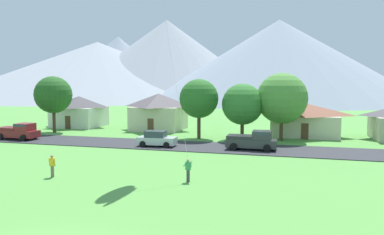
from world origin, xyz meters
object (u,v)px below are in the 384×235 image
(tree_right_of_center, at_px, (199,99))
(tree_near_right, at_px, (282,98))
(parked_car_silver_west_end, at_px, (157,139))
(house_leftmost, at_px, (159,111))
(watcher_person, at_px, (52,166))
(tree_center, at_px, (242,104))
(pickup_truck_maroon_west_side, at_px, (19,131))
(house_right_center, at_px, (304,119))
(house_rightmost, at_px, (79,111))
(tree_left_of_center, at_px, (53,95))
(pickup_truck_charcoal_east_side, at_px, (253,140))

(tree_right_of_center, relative_size, tree_near_right, 0.91)
(tree_near_right, bearing_deg, parked_car_silver_west_end, -147.85)
(house_leftmost, relative_size, watcher_person, 4.59)
(house_leftmost, bearing_deg, watcher_person, -85.89)
(tree_center, relative_size, parked_car_silver_west_end, 1.64)
(tree_near_right, distance_m, pickup_truck_maroon_west_side, 32.63)
(house_right_center, relative_size, tree_near_right, 1.11)
(house_rightmost, distance_m, tree_right_of_center, 23.07)
(parked_car_silver_west_end, bearing_deg, tree_center, 40.56)
(pickup_truck_maroon_west_side, bearing_deg, watcher_person, -43.57)
(house_leftmost, distance_m, house_right_center, 20.88)
(tree_center, height_order, tree_near_right, tree_near_right)
(tree_center, bearing_deg, tree_left_of_center, -179.94)
(tree_near_right, xyz_separation_m, pickup_truck_charcoal_east_side, (-2.68, -7.62, -4.09))
(tree_center, xyz_separation_m, parked_car_silver_west_end, (-8.46, -7.24, -3.55))
(pickup_truck_maroon_west_side, distance_m, pickup_truck_charcoal_east_side, 28.67)
(house_rightmost, height_order, tree_left_of_center, tree_left_of_center)
(tree_left_of_center, height_order, pickup_truck_charcoal_east_side, tree_left_of_center)
(pickup_truck_charcoal_east_side, bearing_deg, tree_center, 106.61)
(house_right_center, height_order, pickup_truck_maroon_west_side, house_right_center)
(tree_center, height_order, pickup_truck_maroon_west_side, tree_center)
(pickup_truck_maroon_west_side, bearing_deg, house_right_center, 20.49)
(tree_left_of_center, height_order, tree_center, tree_left_of_center)
(tree_center, distance_m, tree_right_of_center, 5.45)
(tree_center, bearing_deg, house_leftmost, 153.27)
(pickup_truck_maroon_west_side, bearing_deg, tree_center, 14.83)
(pickup_truck_charcoal_east_side, bearing_deg, parked_car_silver_west_end, -176.58)
(house_rightmost, xyz_separation_m, tree_center, (27.10, -7.11, 1.88))
(tree_near_right, bearing_deg, tree_left_of_center, -178.12)
(tree_right_of_center, bearing_deg, pickup_truck_maroon_west_side, -162.45)
(house_rightmost, distance_m, tree_left_of_center, 7.68)
(house_leftmost, xyz_separation_m, watcher_person, (2.04, -28.41, -1.94))
(tree_left_of_center, xyz_separation_m, tree_right_of_center, (21.26, -0.31, -0.29))
(house_leftmost, height_order, watcher_person, house_leftmost)
(tree_right_of_center, bearing_deg, house_leftmost, 138.42)
(house_rightmost, relative_size, tree_left_of_center, 0.96)
(tree_left_of_center, bearing_deg, house_rightmost, 93.40)
(house_rightmost, bearing_deg, tree_near_right, -10.90)
(house_rightmost, relative_size, parked_car_silver_west_end, 1.80)
(house_leftmost, bearing_deg, parked_car_silver_west_end, -70.63)
(house_rightmost, bearing_deg, parked_car_silver_west_end, -37.61)
(tree_left_of_center, relative_size, parked_car_silver_west_end, 1.87)
(house_rightmost, distance_m, parked_car_silver_west_end, 23.58)
(house_rightmost, relative_size, pickup_truck_maroon_west_side, 1.45)
(house_right_center, height_order, pickup_truck_charcoal_east_side, house_right_center)
(house_rightmost, height_order, pickup_truck_charcoal_east_side, house_rightmost)
(house_right_center, bearing_deg, tree_left_of_center, -170.48)
(house_right_center, xyz_separation_m, pickup_truck_charcoal_east_side, (-5.49, -12.32, -1.19))
(parked_car_silver_west_end, bearing_deg, house_right_center, 39.09)
(house_rightmost, bearing_deg, pickup_truck_charcoal_east_side, -25.29)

